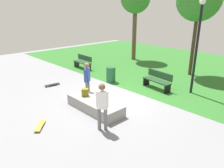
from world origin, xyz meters
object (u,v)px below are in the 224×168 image
object	(u,v)px
skateboard_by_ledge	(40,125)
lamp_post	(198,39)
backpack_on_ledge	(85,92)
trash_bin	(111,75)
concrete_ledge	(95,105)
park_bench_far_left	(158,80)
skater_watching	(87,78)
skater_performing_trick	(102,104)
park_bench_center_lawn	(83,62)
skateboard_spare	(52,85)

from	to	relation	value
skateboard_by_ledge	lamp_post	size ratio (longest dim) A/B	0.17
backpack_on_ledge	lamp_post	xyz separation A→B (m)	(2.44, 4.67, 2.06)
lamp_post	trash_bin	xyz separation A→B (m)	(-3.95, -1.75, -2.22)
concrete_ledge	park_bench_far_left	xyz separation A→B (m)	(0.31, 3.93, 0.26)
skater_watching	park_bench_far_left	xyz separation A→B (m)	(1.48, 3.39, -0.51)
park_bench_far_left	trash_bin	xyz separation A→B (m)	(-2.46, -1.00, -0.05)
backpack_on_ledge	trash_bin	world-z (taller)	trash_bin
skater_watching	lamp_post	size ratio (longest dim) A/B	0.39
backpack_on_ledge	skateboard_by_ledge	size ratio (longest dim) A/B	0.44
concrete_ledge	skater_performing_trick	xyz separation A→B (m)	(1.37, -0.78, 0.77)
park_bench_far_left	backpack_on_ledge	bearing A→B (deg)	-103.57
skater_performing_trick	skater_watching	world-z (taller)	skater_watching
skateboard_by_ledge	park_bench_center_lawn	distance (m)	7.89
trash_bin	backpack_on_ledge	bearing A→B (deg)	-62.65
park_bench_center_lawn	skateboard_by_ledge	bearing A→B (deg)	-47.40
skateboard_by_ledge	trash_bin	xyz separation A→B (m)	(-1.87, 5.19, 0.37)
trash_bin	lamp_post	bearing A→B (deg)	23.86
concrete_ledge	skater_performing_trick	size ratio (longest dim) A/B	1.55
concrete_ledge	park_bench_center_lawn	distance (m)	6.63
backpack_on_ledge	skater_watching	bearing A→B (deg)	86.58
skateboard_spare	park_bench_far_left	xyz separation A→B (m)	(4.18, 3.75, 0.42)
concrete_ledge	skater_watching	distance (m)	1.50
backpack_on_ledge	lamp_post	world-z (taller)	lamp_post
backpack_on_ledge	skateboard_spare	size ratio (longest dim) A/B	0.39
skater_performing_trick	trash_bin	world-z (taller)	skater_performing_trick
park_bench_far_left	park_bench_center_lawn	xyz separation A→B (m)	(-5.92, -0.40, 0.00)
concrete_ledge	trash_bin	distance (m)	3.64
skater_performing_trick	skateboard_by_ledge	distance (m)	2.41
concrete_ledge	backpack_on_ledge	xyz separation A→B (m)	(-0.64, 0.00, 0.38)
backpack_on_ledge	park_bench_center_lawn	distance (m)	6.10
skateboard_spare	lamp_post	distance (m)	7.68
park_bench_center_lawn	skateboard_spare	bearing A→B (deg)	-62.56
backpack_on_ledge	skateboard_spare	distance (m)	3.28
skater_performing_trick	backpack_on_ledge	bearing A→B (deg)	158.78
skater_performing_trick	skateboard_by_ledge	xyz separation A→B (m)	(-1.65, -1.49, -0.92)
skater_watching	trash_bin	distance (m)	2.64
skateboard_spare	park_bench_center_lawn	bearing A→B (deg)	117.44
lamp_post	concrete_ledge	bearing A→B (deg)	-111.03
park_bench_center_lawn	lamp_post	distance (m)	7.80
concrete_ledge	trash_bin	bearing A→B (deg)	126.33
skater_watching	park_bench_center_lawn	distance (m)	5.37
skater_performing_trick	skateboard_by_ledge	bearing A→B (deg)	-137.92
backpack_on_ledge	concrete_ledge	bearing A→B (deg)	-48.34
skater_watching	skateboard_by_ledge	size ratio (longest dim) A/B	2.33
skateboard_spare	backpack_on_ledge	bearing A→B (deg)	-3.12
backpack_on_ledge	trash_bin	size ratio (longest dim) A/B	0.37
backpack_on_ledge	skater_watching	distance (m)	0.85
park_bench_far_left	park_bench_center_lawn	distance (m)	5.93
skateboard_by_ledge	skateboard_spare	distance (m)	4.35
skateboard_spare	lamp_post	world-z (taller)	lamp_post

